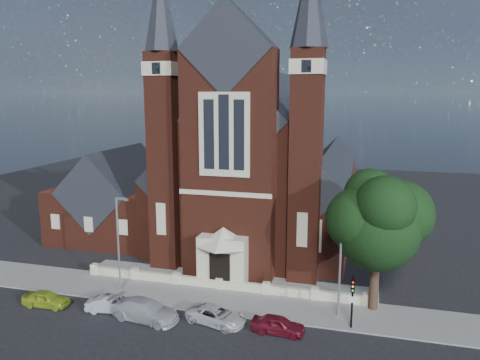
# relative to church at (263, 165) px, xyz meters

# --- Properties ---
(ground) EXTENTS (120.00, 120.00, 0.00)m
(ground) POSITION_rel_church_xyz_m (0.00, -7.94, -8.19)
(ground) COLOR black
(ground) RESTS_ON ground
(pavement_strip) EXTENTS (60.00, 5.00, 0.12)m
(pavement_strip) POSITION_rel_church_xyz_m (0.00, -18.44, -8.19)
(pavement_strip) COLOR slate
(pavement_strip) RESTS_ON ground
(forecourt_paving) EXTENTS (26.00, 3.00, 0.14)m
(forecourt_paving) POSITION_rel_church_xyz_m (0.00, -14.44, -8.19)
(forecourt_paving) COLOR slate
(forecourt_paving) RESTS_ON ground
(forecourt_wall) EXTENTS (24.00, 0.40, 0.90)m
(forecourt_wall) POSITION_rel_church_xyz_m (0.00, -16.44, -8.19)
(forecourt_wall) COLOR #B8B192
(forecourt_wall) RESTS_ON ground
(church) EXTENTS (20.01, 34.90, 29.20)m
(church) POSITION_rel_church_xyz_m (0.00, 0.00, 0.00)
(church) COLOR #4F2015
(church) RESTS_ON ground
(parish_hall) EXTENTS (12.00, 12.20, 10.24)m
(parish_hall) POSITION_rel_church_xyz_m (-16.00, -4.94, -4.17)
(parish_hall) COLOR #4F2015
(parish_hall) RESTS_ON ground
(street_tree) EXTENTS (6.40, 6.60, 10.70)m
(street_tree) POSITION_rel_church_xyz_m (12.60, -17.23, -1.23)
(street_tree) COLOR black
(street_tree) RESTS_ON ground
(street_lamp_left) EXTENTS (1.16, 0.22, 8.09)m
(street_lamp_left) POSITION_rel_church_xyz_m (-7.91, -18.94, -3.59)
(street_lamp_left) COLOR gray
(street_lamp_left) RESTS_ON ground
(street_lamp_right) EXTENTS (1.16, 0.22, 8.09)m
(street_lamp_right) POSITION_rel_church_xyz_m (10.09, -18.94, -3.59)
(street_lamp_right) COLOR gray
(street_lamp_right) RESTS_ON ground
(traffic_signal) EXTENTS (0.28, 0.42, 4.00)m
(traffic_signal) POSITION_rel_church_xyz_m (11.00, -20.52, -5.60)
(traffic_signal) COLOR black
(traffic_signal) RESTS_ON ground
(car_lime_van) EXTENTS (3.77, 1.70, 1.26)m
(car_lime_van) POSITION_rel_church_xyz_m (-12.11, -23.09, -7.56)
(car_lime_van) COLOR #92AC22
(car_lime_van) RESTS_ON ground
(car_silver_a) EXTENTS (3.86, 1.92, 1.22)m
(car_silver_a) POSITION_rel_church_xyz_m (-6.75, -22.58, -7.58)
(car_silver_a) COLOR #9EA1A5
(car_silver_a) RESTS_ON ground
(car_silver_b) EXTENTS (5.49, 2.89, 1.52)m
(car_silver_b) POSITION_rel_church_xyz_m (-3.61, -23.05, -7.43)
(car_silver_b) COLOR #AEB1B6
(car_silver_b) RESTS_ON ground
(car_white_suv) EXTENTS (4.85, 3.10, 1.24)m
(car_white_suv) POSITION_rel_church_xyz_m (1.57, -22.21, -7.56)
(car_white_suv) COLOR silver
(car_white_suv) RESTS_ON ground
(car_dark_red) EXTENTS (3.79, 1.67, 1.27)m
(car_dark_red) POSITION_rel_church_xyz_m (6.13, -22.39, -7.55)
(car_dark_red) COLOR maroon
(car_dark_red) RESTS_ON ground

